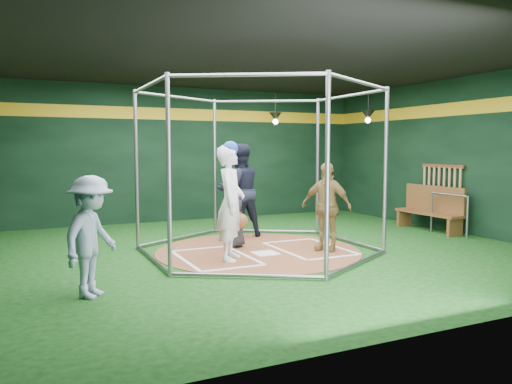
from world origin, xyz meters
name	(u,v)px	position (x,y,z in m)	size (l,w,h in m)	color
room_shell	(258,157)	(0.00, 0.01, 1.75)	(10.10, 9.10, 3.53)	#0C350C
clay_disc	(258,251)	(0.00, 0.00, 0.01)	(3.80, 3.80, 0.01)	brown
home_plate	(265,253)	(0.00, -0.30, 0.02)	(0.43, 0.43, 0.01)	white
batter_box_left	(215,258)	(-0.95, -0.25, 0.02)	(1.17, 1.77, 0.01)	white
batter_box_right	(309,248)	(0.95, -0.25, 0.02)	(1.17, 1.77, 0.01)	white
batting_cage	(258,171)	(0.00, 0.00, 1.50)	(4.05, 4.67, 3.00)	gray
bat_rack	(442,185)	(4.93, 0.40, 1.05)	(0.07, 1.25, 0.98)	brown
pendant_lamp_near	(275,117)	(2.20, 3.60, 2.74)	(0.34, 0.34, 0.90)	black
pendant_lamp_far	(368,115)	(4.00, 2.00, 2.74)	(0.34, 0.34, 0.90)	black
batter_figure	(231,202)	(-0.75, -0.50, 1.01)	(0.77, 0.85, 2.02)	white
visitor_leopard	(326,206)	(1.17, -0.49, 0.83)	(0.96, 0.40, 1.64)	#AF904B
catcher_figure	(237,223)	(-0.25, 0.44, 0.49)	(0.53, 0.61, 0.94)	black
umpire	(240,190)	(0.27, 1.52, 1.01)	(0.97, 0.76, 2.00)	black
bystander_blue	(91,237)	(-3.16, -1.68, 0.78)	(1.01, 0.58, 1.57)	#8C9FB9
dugout_bench	(431,208)	(4.63, 0.41, 0.53)	(0.42, 1.80, 1.05)	brown
steel_railing	(449,207)	(4.55, -0.21, 0.61)	(0.05, 1.07, 0.92)	gray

